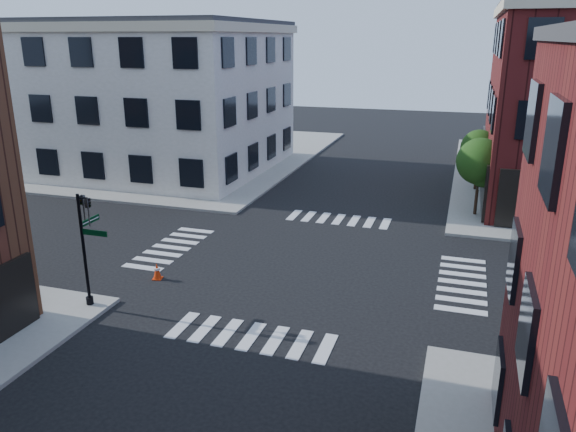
# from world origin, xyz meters

# --- Properties ---
(ground) EXTENTS (120.00, 120.00, 0.00)m
(ground) POSITION_xyz_m (0.00, 0.00, 0.00)
(ground) COLOR black
(ground) RESTS_ON ground
(sidewalk_nw) EXTENTS (30.00, 30.00, 0.15)m
(sidewalk_nw) POSITION_xyz_m (-21.00, 21.00, 0.07)
(sidewalk_nw) COLOR gray
(sidewalk_nw) RESTS_ON ground
(building_nw) EXTENTS (22.00, 16.00, 11.00)m
(building_nw) POSITION_xyz_m (-19.00, 16.00, 5.50)
(building_nw) COLOR beige
(building_nw) RESTS_ON ground
(tree_near) EXTENTS (2.69, 2.69, 4.49)m
(tree_near) POSITION_xyz_m (7.56, 9.98, 3.16)
(tree_near) COLOR black
(tree_near) RESTS_ON ground
(tree_far) EXTENTS (2.43, 2.43, 4.07)m
(tree_far) POSITION_xyz_m (7.56, 15.98, 2.87)
(tree_far) COLOR black
(tree_far) RESTS_ON ground
(signal_pole) EXTENTS (1.29, 1.24, 4.60)m
(signal_pole) POSITION_xyz_m (-6.72, -6.68, 2.86)
(signal_pole) COLOR black
(signal_pole) RESTS_ON ground
(traffic_cone) EXTENTS (0.47, 0.47, 0.73)m
(traffic_cone) POSITION_xyz_m (-5.70, -3.60, 0.35)
(traffic_cone) COLOR red
(traffic_cone) RESTS_ON ground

